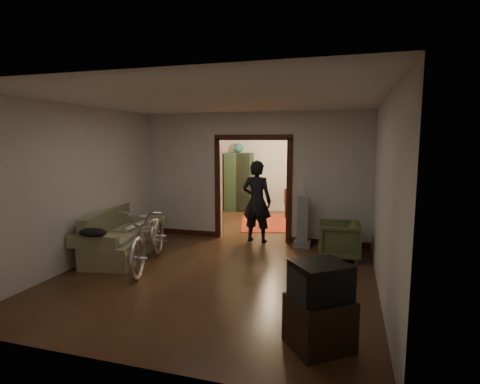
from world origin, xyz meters
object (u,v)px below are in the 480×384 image
at_px(armchair, 339,240).
at_px(locker, 239,182).
at_px(person, 257,201).
at_px(bicycle, 149,236).
at_px(sofa, 123,234).
at_px(desk, 312,205).

xyz_separation_m(armchair, locker, (-3.21, 4.17, 0.57)).
bearing_deg(locker, person, -86.62).
bearing_deg(bicycle, armchair, 8.38).
distance_m(sofa, locker, 5.28).
bearing_deg(armchair, desk, -170.69).
height_order(sofa, desk, sofa).
distance_m(sofa, person, 2.83).
bearing_deg(armchair, bicycle, -69.96).
distance_m(person, locker, 3.76).
bearing_deg(person, bicycle, 61.55).
xyz_separation_m(person, desk, (0.90, 3.12, -0.54)).
relative_size(bicycle, person, 1.15).
distance_m(armchair, locker, 5.29).
relative_size(bicycle, desk, 2.14).
height_order(armchair, desk, desk).
height_order(person, desk, person).
bearing_deg(person, locker, -61.36).
xyz_separation_m(bicycle, desk, (2.32, 5.20, -0.18)).
xyz_separation_m(bicycle, locker, (-0.03, 5.55, 0.38)).
bearing_deg(bicycle, sofa, 141.04).
relative_size(sofa, locker, 1.04).
bearing_deg(locker, bicycle, -109.01).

